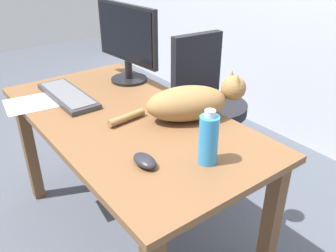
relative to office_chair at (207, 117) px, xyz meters
name	(u,v)px	position (x,y,z in m)	size (l,w,h in m)	color
ground_plane	(134,233)	(0.25, -0.75, -0.38)	(8.00, 8.00, 0.00)	#474C56
desk	(128,136)	(0.25, -0.75, 0.22)	(1.37, 0.71, 0.71)	brown
office_chair	(207,117)	(0.00, 0.00, 0.00)	(0.48, 0.48, 0.89)	black
monitor	(127,40)	(-0.12, -0.50, 0.56)	(0.48, 0.20, 0.42)	black
keyboard	(68,95)	(-0.10, -0.87, 0.34)	(0.44, 0.15, 0.03)	#333338
cat	(192,102)	(0.45, -0.53, 0.41)	(0.31, 0.57, 0.20)	olive
computer_mouse	(145,161)	(0.63, -0.90, 0.35)	(0.11, 0.06, 0.04)	#232328
paper_sheet	(38,102)	(-0.14, -1.01, 0.33)	(0.21, 0.30, 0.00)	white
water_bottle	(208,139)	(0.75, -0.71, 0.42)	(0.07, 0.07, 0.20)	#2D8CD1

